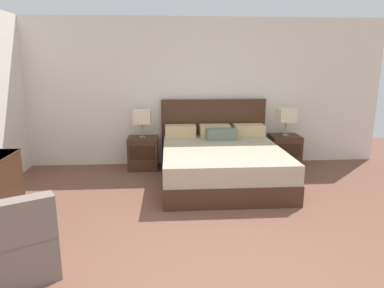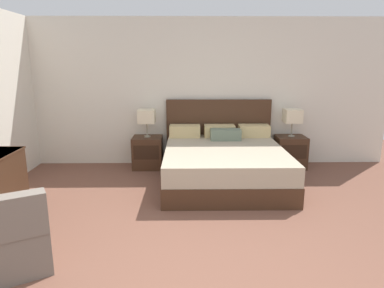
# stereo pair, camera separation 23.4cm
# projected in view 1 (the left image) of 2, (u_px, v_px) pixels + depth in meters

# --- Properties ---
(wall_back) EXTENTS (6.86, 0.06, 2.55)m
(wall_back) POSITION_uv_depth(u_px,v_px,m) (190.00, 93.00, 6.03)
(wall_back) COLOR silver
(wall_back) RESTS_ON ground
(bed) EXTENTS (1.85, 2.07, 1.17)m
(bed) POSITION_uv_depth(u_px,v_px,m) (221.00, 162.00, 5.27)
(bed) COLOR #422819
(bed) RESTS_ON ground
(nightstand_left) EXTENTS (0.50, 0.45, 0.55)m
(nightstand_left) POSITION_uv_depth(u_px,v_px,m) (143.00, 153.00, 5.90)
(nightstand_left) COLOR #422819
(nightstand_left) RESTS_ON ground
(nightstand_right) EXTENTS (0.50, 0.45, 0.55)m
(nightstand_right) POSITION_uv_depth(u_px,v_px,m) (284.00, 151.00, 6.06)
(nightstand_right) COLOR #422819
(nightstand_right) RESTS_ON ground
(table_lamp_left) EXTENTS (0.28, 0.28, 0.47)m
(table_lamp_left) POSITION_uv_depth(u_px,v_px,m) (142.00, 117.00, 5.75)
(table_lamp_left) COLOR gray
(table_lamp_left) RESTS_ON nightstand_left
(table_lamp_right) EXTENTS (0.28, 0.28, 0.47)m
(table_lamp_right) POSITION_uv_depth(u_px,v_px,m) (287.00, 115.00, 5.92)
(table_lamp_right) COLOR gray
(table_lamp_right) RESTS_ON nightstand_right
(armchair_by_window) EXTENTS (0.93, 0.93, 0.76)m
(armchair_by_window) POSITION_uv_depth(u_px,v_px,m) (10.00, 245.00, 2.90)
(armchair_by_window) COLOR #70665B
(armchair_by_window) RESTS_ON ground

